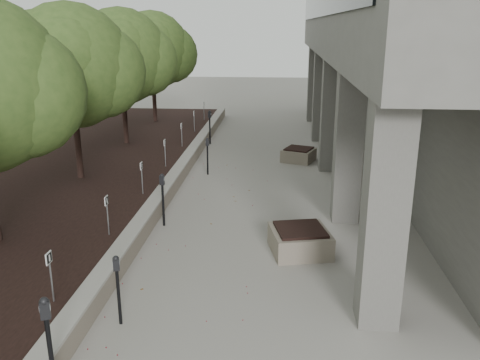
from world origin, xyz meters
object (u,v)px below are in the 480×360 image
(planter_front, at_px, (300,240))
(crabapple_tree_5, at_px, (153,67))
(crabapple_tree_3, at_px, (73,93))
(crabapple_tree_4, at_px, (122,77))
(parking_meter_3, at_px, (163,200))
(parking_meter_2, at_px, (118,290))
(parking_meter_5, at_px, (210,127))
(parking_meter_4, at_px, (208,156))
(planter_back, at_px, (299,154))
(parking_meter_1, at_px, (50,347))

(planter_front, bearing_deg, crabapple_tree_5, 115.94)
(crabapple_tree_3, distance_m, crabapple_tree_4, 5.00)
(crabapple_tree_3, bearing_deg, parking_meter_3, -40.44)
(crabapple_tree_3, xyz_separation_m, crabapple_tree_4, (0.00, 5.00, 0.00))
(parking_meter_2, distance_m, parking_meter_5, 14.23)
(parking_meter_4, bearing_deg, parking_meter_5, 78.03)
(crabapple_tree_3, bearing_deg, planter_back, 29.93)
(crabapple_tree_5, relative_size, parking_meter_3, 3.78)
(crabapple_tree_5, xyz_separation_m, parking_meter_1, (3.25, -19.32, -2.33))
(parking_meter_2, xyz_separation_m, parking_meter_4, (0.22, 9.46, -0.00))
(planter_front, bearing_deg, parking_meter_4, 116.29)
(planter_front, bearing_deg, parking_meter_5, 108.38)
(crabapple_tree_3, height_order, crabapple_tree_5, same)
(parking_meter_5, xyz_separation_m, planter_back, (3.86, -2.63, -0.50))
(crabapple_tree_4, xyz_separation_m, crabapple_tree_5, (0.00, 5.00, 0.00))
(parking_meter_4, height_order, planter_back, parking_meter_4)
(crabapple_tree_3, distance_m, parking_meter_4, 4.98)
(crabapple_tree_5, bearing_deg, crabapple_tree_3, -90.00)
(parking_meter_1, distance_m, parking_meter_5, 16.06)
(parking_meter_1, relative_size, planter_back, 1.40)
(crabapple_tree_3, relative_size, parking_meter_3, 3.78)
(crabapple_tree_3, relative_size, parking_meter_5, 3.59)
(planter_back, bearing_deg, crabapple_tree_5, 140.48)
(crabapple_tree_4, xyz_separation_m, planter_front, (6.92, -9.23, -2.82))
(crabapple_tree_5, bearing_deg, planter_front, -64.06)
(parking_meter_3, relative_size, parking_meter_5, 0.95)
(crabapple_tree_5, relative_size, parking_meter_5, 3.59)
(crabapple_tree_4, relative_size, parking_meter_5, 3.59)
(crabapple_tree_4, height_order, parking_meter_1, crabapple_tree_4)
(parking_meter_3, bearing_deg, parking_meter_4, 89.70)
(crabapple_tree_3, bearing_deg, parking_meter_5, 64.06)
(crabapple_tree_3, height_order, parking_meter_1, crabapple_tree_3)
(crabapple_tree_3, xyz_separation_m, parking_meter_2, (3.64, -7.49, -2.45))
(parking_meter_1, xyz_separation_m, parking_meter_5, (0.03, 16.06, -0.03))
(parking_meter_1, distance_m, parking_meter_2, 1.88)
(crabapple_tree_5, relative_size, planter_back, 4.84)
(parking_meter_1, bearing_deg, crabapple_tree_3, 87.63)
(crabapple_tree_5, bearing_deg, planter_back, -39.52)
(parking_meter_3, relative_size, parking_meter_4, 1.08)
(crabapple_tree_5, bearing_deg, parking_meter_1, -80.45)
(crabapple_tree_4, xyz_separation_m, parking_meter_1, (3.25, -14.32, -2.33))
(planter_back, bearing_deg, planter_front, -91.48)
(crabapple_tree_4, xyz_separation_m, planter_back, (7.14, -0.89, -2.86))
(crabapple_tree_4, height_order, parking_meter_4, crabapple_tree_4)
(parking_meter_2, relative_size, parking_meter_3, 0.93)
(planter_front, bearing_deg, parking_meter_2, -135.24)
(crabapple_tree_4, distance_m, planter_front, 11.88)
(parking_meter_5, height_order, planter_front, parking_meter_5)
(parking_meter_5, distance_m, planter_front, 11.57)
(planter_front, distance_m, planter_back, 8.35)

